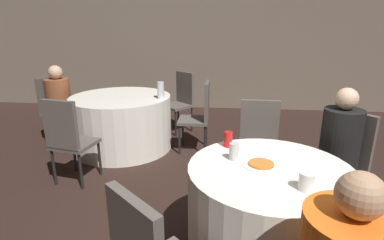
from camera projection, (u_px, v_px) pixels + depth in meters
name	position (u px, v px, depth m)	size (l,w,h in m)	color
wall_back	(243.00, 40.00, 5.92)	(16.00, 0.06, 2.80)	#7A6B5B
table_near	(267.00, 216.00, 2.10)	(1.11, 1.11, 0.74)	white
table_far	(122.00, 122.00, 4.17)	(1.36, 1.36, 0.74)	white
chair_near_north	(259.00, 141.00, 2.97)	(0.42, 0.42, 0.95)	#59514C
chair_near_northeast	(343.00, 157.00, 2.59)	(0.56, 0.56, 0.95)	#59514C
chair_far_west	(54.00, 104.00, 4.39)	(0.46, 0.46, 0.95)	#59514C
chair_far_south	(68.00, 136.00, 3.11)	(0.47, 0.47, 0.95)	#59514C
chair_far_east	(201.00, 111.00, 4.01)	(0.41, 0.40, 0.95)	#59514C
chair_far_northeast	(181.00, 97.00, 4.83)	(0.56, 0.56, 0.95)	#59514C
person_floral_shirt	(64.00, 104.00, 4.35)	(0.51, 0.37, 1.13)	#282828
person_black_shirt	(333.00, 159.00, 2.49)	(0.46, 0.45, 1.18)	#4C4238
pizza_plate_near	(261.00, 164.00, 2.03)	(0.25, 0.25, 0.02)	white
soda_can_red	(228.00, 139.00, 2.34)	(0.07, 0.07, 0.12)	red
soda_can_silver	(234.00, 151.00, 2.11)	(0.07, 0.07, 0.12)	silver
cup_near	(306.00, 181.00, 1.71)	(0.09, 0.09, 0.11)	white
bottle_far	(161.00, 90.00, 3.91)	(0.09, 0.09, 0.22)	silver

